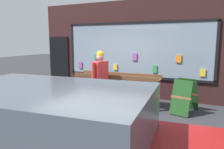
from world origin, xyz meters
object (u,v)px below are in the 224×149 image
(person_browsing, at_px, (100,76))
(small_dog, at_px, (107,105))
(display_table_main, at_px, (117,80))
(sandwich_board_sign, at_px, (185,96))
(parked_car, at_px, (48,142))

(person_browsing, relative_size, small_dog, 3.45)
(display_table_main, relative_size, sandwich_board_sign, 2.81)
(person_browsing, xyz_separation_m, small_dog, (0.35, -0.28, -0.73))
(display_table_main, relative_size, person_browsing, 1.57)
(parked_car, bearing_deg, small_dog, 97.77)
(person_browsing, relative_size, sandwich_board_sign, 1.78)
(sandwich_board_sign, bearing_deg, display_table_main, -163.83)
(person_browsing, distance_m, parked_car, 3.62)
(display_table_main, height_order, parked_car, parked_car)
(display_table_main, distance_m, parked_car, 4.15)
(person_browsing, height_order, parked_car, person_browsing)
(small_dog, bearing_deg, person_browsing, 78.74)
(person_browsing, xyz_separation_m, parked_car, (1.11, -3.44, -0.24))
(display_table_main, height_order, person_browsing, person_browsing)
(person_browsing, height_order, sandwich_board_sign, person_browsing)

